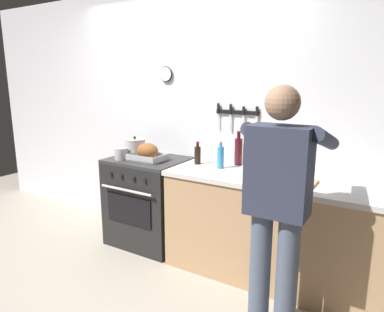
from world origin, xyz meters
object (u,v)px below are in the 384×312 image
(stove, at_px, (149,201))
(stock_pot, at_px, (135,148))
(bottle_wine_red, at_px, (238,151))
(bottle_hot_sauce, at_px, (254,164))
(bottle_cooking_oil, at_px, (257,155))
(bottle_dish_soap, at_px, (221,157))
(roasting_pan, at_px, (147,153))
(person_cook, at_px, (278,199))
(cutting_board, at_px, (292,181))
(saucepan, at_px, (121,154))
(bottle_soy_sauce, at_px, (198,155))

(stove, bearing_deg, stock_pot, 174.07)
(stove, height_order, bottle_wine_red, bottle_wine_red)
(bottle_hot_sauce, bearing_deg, stock_pot, -179.07)
(bottle_cooking_oil, relative_size, bottle_wine_red, 0.88)
(bottle_dish_soap, xyz_separation_m, bottle_hot_sauce, (0.32, 0.00, -0.03))
(roasting_pan, bearing_deg, bottle_dish_soap, 7.30)
(person_cook, distance_m, bottle_cooking_oil, 1.02)
(stove, bearing_deg, bottle_wine_red, 14.92)
(roasting_pan, relative_size, stock_pot, 1.64)
(roasting_pan, xyz_separation_m, bottle_cooking_oil, (1.02, 0.30, 0.04))
(person_cook, xyz_separation_m, cutting_board, (-0.08, 0.58, -0.04))
(bottle_cooking_oil, bearing_deg, bottle_dish_soap, -142.07)
(stove, bearing_deg, cutting_board, -2.58)
(saucepan, bearing_deg, bottle_wine_red, 20.35)
(person_cook, relative_size, bottle_soy_sauce, 7.74)
(stove, height_order, person_cook, person_cook)
(person_cook, distance_m, bottle_dish_soap, 1.02)
(stove, distance_m, bottle_dish_soap, 0.97)
(stove, distance_m, roasting_pan, 0.53)
(stock_pot, bearing_deg, bottle_cooking_oil, 10.22)
(cutting_board, bearing_deg, stock_pot, 177.05)
(stock_pot, distance_m, bottle_hot_sauce, 1.30)
(bottle_dish_soap, bearing_deg, bottle_cooking_oil, 37.93)
(bottle_soy_sauce, xyz_separation_m, bottle_cooking_oil, (0.52, 0.18, 0.03))
(cutting_board, bearing_deg, person_cook, -82.37)
(person_cook, height_order, bottle_wine_red, person_cook)
(bottle_hot_sauce, xyz_separation_m, bottle_wine_red, (-0.24, 0.20, 0.06))
(person_cook, bearing_deg, saucepan, 66.15)
(person_cook, distance_m, bottle_wine_red, 1.12)
(cutting_board, relative_size, bottle_soy_sauce, 1.68)
(saucepan, height_order, cutting_board, saucepan)
(bottle_dish_soap, height_order, bottle_hot_sauce, bottle_dish_soap)
(saucepan, bearing_deg, bottle_hot_sauce, 8.94)
(bottle_dish_soap, bearing_deg, bottle_hot_sauce, 0.63)
(bottle_cooking_oil, bearing_deg, cutting_board, -36.95)
(bottle_soy_sauce, distance_m, bottle_hot_sauce, 0.58)
(bottle_dish_soap, distance_m, bottle_cooking_oil, 0.34)
(roasting_pan, relative_size, bottle_soy_sauce, 1.64)
(stove, distance_m, bottle_soy_sauce, 0.77)
(bottle_dish_soap, height_order, bottle_soy_sauce, bottle_dish_soap)
(cutting_board, bearing_deg, bottle_soy_sauce, 171.83)
(stove, distance_m, bottle_cooking_oil, 1.23)
(bottle_wine_red, bearing_deg, stove, -165.08)
(stock_pot, xyz_separation_m, cutting_board, (1.66, -0.09, -0.08))
(saucepan, xyz_separation_m, bottle_wine_red, (1.09, 0.40, 0.08))
(bottle_cooking_oil, distance_m, bottle_hot_sauce, 0.21)
(bottle_hot_sauce, bearing_deg, bottle_wine_red, 140.39)
(person_cook, distance_m, bottle_hot_sauce, 0.82)
(stove, distance_m, stock_pot, 0.57)
(stove, relative_size, bottle_soy_sauce, 4.19)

